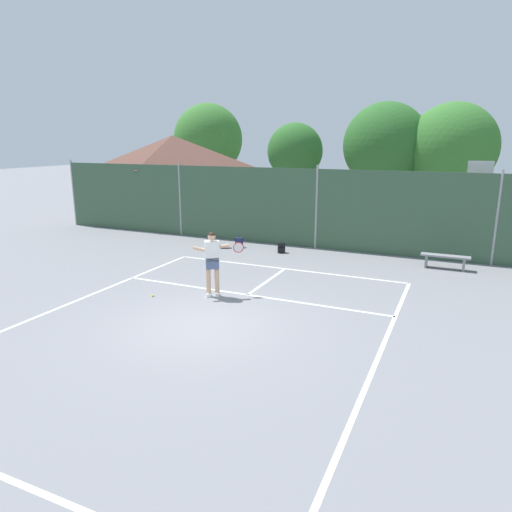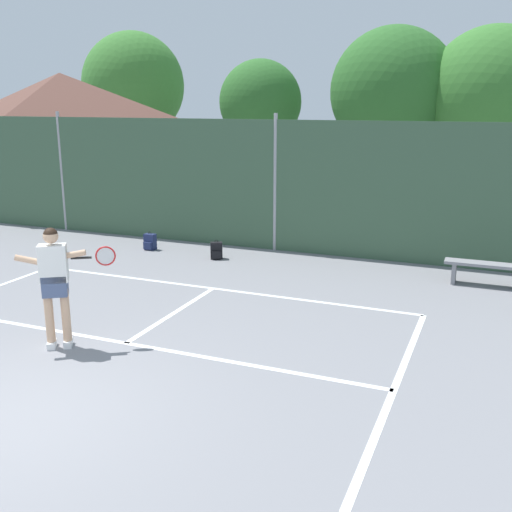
{
  "view_description": "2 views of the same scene",
  "coord_description": "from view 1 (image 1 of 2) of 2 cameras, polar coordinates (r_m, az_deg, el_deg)",
  "views": [
    {
      "loc": [
        5.35,
        -8.83,
        4.3
      ],
      "look_at": [
        -0.2,
        3.51,
        0.89
      ],
      "focal_mm": 32.3,
      "sensor_mm": 36.0,
      "label": 1
    },
    {
      "loc": [
        5.14,
        -4.73,
        3.63
      ],
      "look_at": [
        1.15,
        4.95,
        0.92
      ],
      "focal_mm": 42.01,
      "sensor_mm": 36.0,
      "label": 2
    }
  ],
  "objects": [
    {
      "name": "treeline_backdrop",
      "position": [
        29.95,
        12.98,
        13.15
      ],
      "size": [
        27.16,
        4.57,
        6.84
      ],
      "color": "brown",
      "rests_on": "ground"
    },
    {
      "name": "clubhouse_building",
      "position": [
        25.33,
        -10.14,
        9.53
      ],
      "size": [
        7.33,
        4.51,
        4.55
      ],
      "color": "beige",
      "rests_on": "ground"
    },
    {
      "name": "basketball_hoop",
      "position": [
        19.68,
        25.74,
        6.95
      ],
      "size": [
        0.9,
        0.67,
        3.55
      ],
      "color": "#9E9EA3",
      "rests_on": "ground"
    },
    {
      "name": "court_markings",
      "position": [
        11.7,
        -4.9,
        -7.46
      ],
      "size": [
        8.3,
        11.1,
        0.01
      ],
      "color": "white",
      "rests_on": "ground"
    },
    {
      "name": "ground_plane",
      "position": [
        11.19,
        -6.52,
        -8.57
      ],
      "size": [
        120.0,
        120.0,
        0.0
      ],
      "primitive_type": "plane",
      "color": "gray"
    },
    {
      "name": "courtside_bench",
      "position": [
        17.05,
        22.38,
        -0.3
      ],
      "size": [
        1.6,
        0.36,
        0.48
      ],
      "color": "gray",
      "rests_on": "ground"
    },
    {
      "name": "tennis_player",
      "position": [
        12.87,
        -5.39,
        -0.27
      ],
      "size": [
        1.18,
        0.91,
        1.85
      ],
      "color": "silver",
      "rests_on": "ground"
    },
    {
      "name": "backpack_navy",
      "position": [
        19.03,
        -2.12,
        1.66
      ],
      "size": [
        0.28,
        0.24,
        0.46
      ],
      "color": "navy",
      "rests_on": "ground"
    },
    {
      "name": "chainlink_fence",
      "position": [
        18.81,
        7.48,
        5.79
      ],
      "size": [
        26.09,
        0.09,
        3.36
      ],
      "color": "#38563D",
      "rests_on": "ground"
    },
    {
      "name": "tennis_ball",
      "position": [
        13.39,
        -12.65,
        -4.8
      ],
      "size": [
        0.07,
        0.07,
        0.07
      ],
      "primitive_type": "sphere",
      "color": "#CCE033",
      "rests_on": "ground"
    },
    {
      "name": "backpack_black",
      "position": [
        18.1,
        3.16,
        1.0
      ],
      "size": [
        0.33,
        0.33,
        0.46
      ],
      "color": "black",
      "rests_on": "ground"
    }
  ]
}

